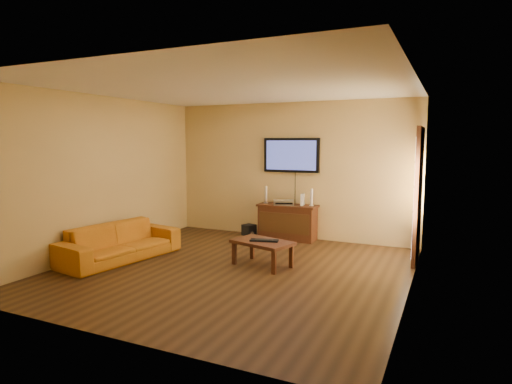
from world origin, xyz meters
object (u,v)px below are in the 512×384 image
Objects in this scene: av_receiver at (284,203)px; bottle at (252,237)px; keyboard at (264,240)px; game_console at (303,200)px; sofa at (120,236)px; subwoofer at (249,230)px; television at (291,155)px; media_console at (287,222)px; speaker_right at (312,198)px; speaker_left at (266,195)px; coffee_table at (262,244)px.

av_receiver is 2.10× the size of bottle.
keyboard is (0.89, -1.44, 0.32)m from bottle.
sofa is at bearing -137.52° from game_console.
television is at bearing 31.10° from subwoofer.
media_console is 0.69m from speaker_right.
sofa is 3.57m from speaker_right.
speaker_right is at bearing -15.05° from av_receiver.
sofa is (-1.97, -2.52, 0.04)m from media_console.
speaker_left is at bearing -159.14° from television.
keyboard reaches higher than coffee_table.
game_console is at bearing 28.69° from bottle.
keyboard is at bearing -58.35° from bottle.
sofa is at bearing -94.71° from subwoofer.
speaker_right is at bearing 1.86° from speaker_left.
speaker_right reaches higher than subwoofer.
speaker_left reaches higher than subwoofer.
subwoofer is at bearing 121.71° from keyboard.
subwoofer is (1.12, 2.53, -0.28)m from sofa.
television is 3.32× the size of speaker_left.
speaker_left reaches higher than speaker_right.
game_console reaches higher than keyboard.
coffee_table is at bearing -64.64° from sofa.
sofa reaches higher than subwoofer.
speaker_right is 1.51m from subwoofer.
coffee_table is 2.00m from speaker_right.
media_console is 2.54× the size of keyboard.
sofa is (-2.27, -0.63, 0.05)m from coffee_table.
speaker_right is at bearing 84.61° from coffee_table.
speaker_left is (-0.47, 0.01, 0.50)m from media_console.
bottle is at bearing -164.41° from av_receiver.
speaker_right is at bearing -33.96° from sofa.
speaker_right is 1.79× the size of bottle.
speaker_left is at bearing -178.14° from speaker_right.
speaker_left reaches higher than coffee_table.
keyboard is (0.03, -1.92, -0.40)m from game_console.
television is (0.00, 0.19, 1.31)m from media_console.
media_console is 0.77m from bottle.
speaker_left reaches higher than av_receiver.
av_receiver is at bearing -27.77° from sofa.
game_console is 1.22m from bottle.
av_receiver is at bearing -7.10° from speaker_left.
speaker_left is 2.10m from keyboard.
game_console is 1.01× the size of subwoofer.
speaker_right is 0.85× the size of av_receiver.
game_console is at bearing 5.01° from media_console.
bottle is at bearing -157.12° from game_console.
television is 2.44m from keyboard.
media_console is 0.88m from subwoofer.
speaker_left is 1.53× the size of subwoofer.
speaker_right is 1.38m from bottle.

